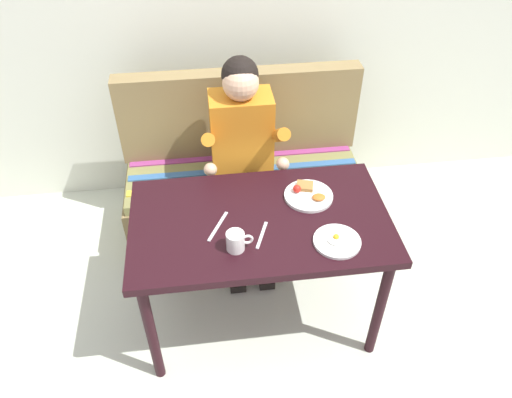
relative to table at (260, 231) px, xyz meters
name	(u,v)px	position (x,y,z in m)	size (l,w,h in m)	color
ground_plane	(259,314)	(0.00, 0.00, -0.65)	(8.00, 8.00, 0.00)	beige
table	(260,231)	(0.00, 0.00, 0.00)	(1.20, 0.70, 0.73)	black
couch	(244,182)	(0.00, 0.76, -0.32)	(1.44, 0.56, 1.00)	olive
person	(243,144)	(-0.02, 0.59, 0.09)	(0.45, 0.61, 1.21)	orange
plate_breakfast	(308,195)	(0.25, 0.12, 0.09)	(0.24, 0.24, 0.05)	white
plate_eggs	(337,241)	(0.31, -0.19, 0.09)	(0.21, 0.21, 0.04)	white
coffee_mug	(236,241)	(-0.13, -0.17, 0.13)	(0.12, 0.08, 0.09)	white
fork	(262,235)	(-0.01, -0.11, 0.08)	(0.01, 0.17, 0.01)	silver
knife	(218,226)	(-0.20, -0.03, 0.08)	(0.01, 0.20, 0.01)	silver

